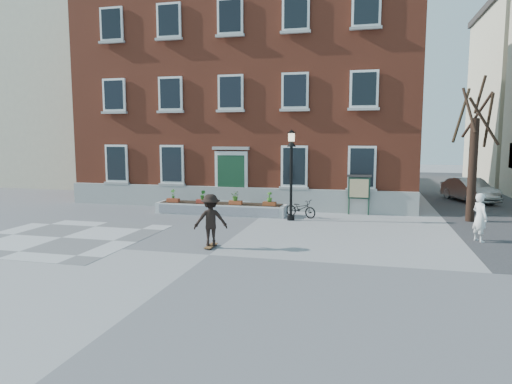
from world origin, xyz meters
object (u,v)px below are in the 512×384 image
(bicycle, at_px, (301,208))
(bystander, at_px, (480,217))
(skateboarder, at_px, (211,220))
(notice_board, at_px, (359,188))
(lamp_post, at_px, (291,162))
(parked_car, at_px, (469,190))

(bicycle, xyz_separation_m, bystander, (6.72, -3.26, 0.44))
(bicycle, relative_size, skateboarder, 0.88)
(bicycle, xyz_separation_m, notice_board, (2.53, 1.34, 0.85))
(lamp_post, bearing_deg, parked_car, 42.67)
(lamp_post, height_order, skateboarder, lamp_post)
(parked_car, relative_size, notice_board, 2.15)
(bicycle, bearing_deg, notice_board, -37.76)
(parked_car, bearing_deg, bystander, -118.88)
(skateboarder, bearing_deg, lamp_post, 72.60)
(parked_car, bearing_deg, bicycle, -158.77)
(bystander, xyz_separation_m, lamp_post, (-7.03, 2.46, 1.69))
(bicycle, bearing_deg, skateboarder, -173.71)
(skateboarder, bearing_deg, bicycle, 72.08)
(bystander, distance_m, lamp_post, 7.64)
(parked_car, bearing_deg, notice_board, -154.47)
(bicycle, height_order, lamp_post, lamp_post)
(bystander, relative_size, notice_board, 0.91)
(lamp_post, bearing_deg, skateboarder, -107.40)
(notice_board, bearing_deg, bystander, -47.70)
(notice_board, bearing_deg, lamp_post, -142.94)
(bystander, xyz_separation_m, notice_board, (-4.19, 4.61, 0.41))
(skateboarder, bearing_deg, notice_board, 59.20)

